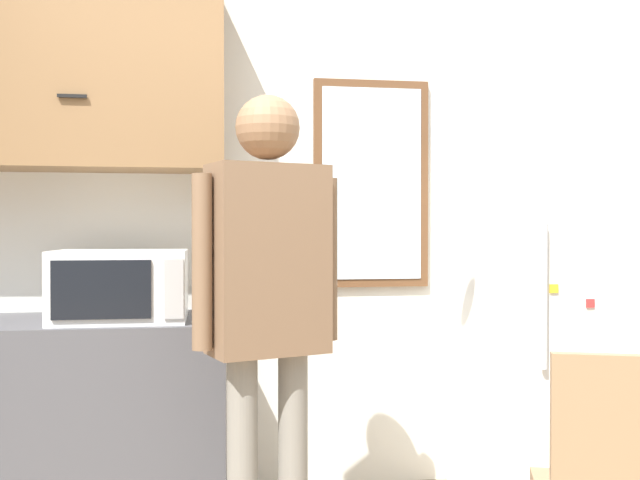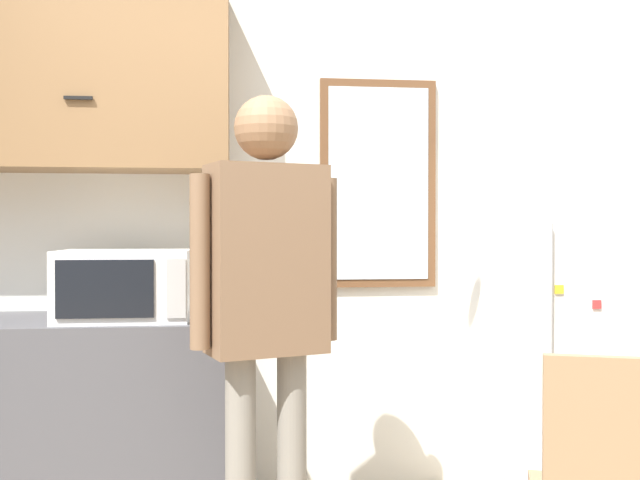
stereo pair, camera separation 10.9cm
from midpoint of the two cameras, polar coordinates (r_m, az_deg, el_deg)
name	(u,v)px [view 1 (the left image)]	position (r m, az deg, el deg)	size (l,w,h in m)	color
back_wall	(273,215)	(3.54, -4.68, 2.02)	(6.00, 0.06, 2.70)	silver
microwave	(121,286)	(3.14, -16.63, -3.52)	(0.55, 0.41, 0.30)	white
person	(268,284)	(2.60, -5.40, -3.51)	(0.54, 0.34, 1.76)	gray
refrigerator	(552,318)	(3.52, 17.21, -5.98)	(0.79, 0.72, 1.72)	white
window	(371,184)	(3.57, 3.23, 4.51)	(0.58, 0.05, 1.03)	brown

